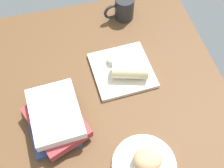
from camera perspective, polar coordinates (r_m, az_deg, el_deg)
The scene contains 8 objects.
dining_table at distance 109.17cm, azimuth -0.36°, elevation -4.93°, with size 110.00×90.00×4.00cm, color brown.
round_plate at distance 98.92cm, azimuth 6.14°, elevation -15.21°, with size 20.61×20.61×1.40cm, color white.
scone_pastry at distance 95.81cm, azimuth 6.85°, elevation -14.21°, with size 9.24×7.87×5.75cm, color tan.
square_plate at distance 115.06cm, azimuth 1.95°, elevation 2.65°, with size 22.25×22.25×1.60cm, color silver.
sauce_cup at distance 115.32cm, azimuth 0.19°, elevation 4.71°, with size 4.43×4.43×2.60cm.
breakfast_wrap at distance 110.34cm, azimuth 3.51°, elevation 2.63°, with size 6.30×6.30×13.26cm, color beige.
book_stack at distance 101.30cm, azimuth -10.84°, elevation -6.83°, with size 25.42×22.12×9.48cm.
coffee_mug at distance 131.24cm, azimuth 2.20°, elevation 14.31°, with size 8.24×13.56×10.17cm.
Camera 1 is at (-49.50, 11.83, 98.58)cm, focal length 47.67 mm.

